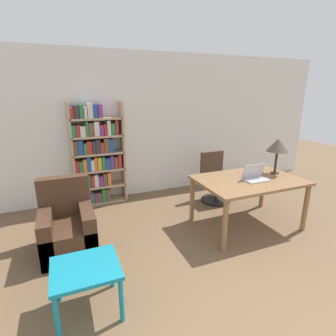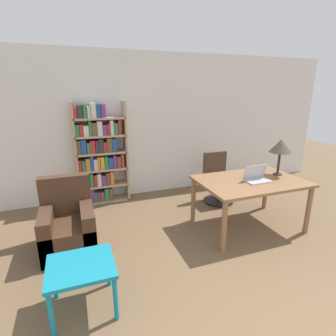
% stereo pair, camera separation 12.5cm
% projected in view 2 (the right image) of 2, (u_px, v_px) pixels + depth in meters
% --- Properties ---
extents(wall_back, '(8.00, 0.06, 2.70)m').
position_uv_depth(wall_back, '(151.00, 126.00, 5.08)').
color(wall_back, white).
rests_on(wall_back, ground_plane).
extents(desk, '(1.52, 1.02, 0.76)m').
position_uv_depth(desk, '(250.00, 186.00, 3.84)').
color(desk, olive).
rests_on(desk, ground_plane).
extents(laptop, '(0.36, 0.22, 0.23)m').
position_uv_depth(laptop, '(257.00, 178.00, 3.76)').
color(laptop, '#B2B2B7').
rests_on(laptop, desk).
extents(table_lamp, '(0.33, 0.33, 0.55)m').
position_uv_depth(table_lamp, '(281.00, 146.00, 3.94)').
color(table_lamp, '#2D2319').
rests_on(table_lamp, desk).
extents(office_chair, '(0.55, 0.55, 0.92)m').
position_uv_depth(office_chair, '(218.00, 180.00, 4.87)').
color(office_chair, black).
rests_on(office_chair, ground_plane).
extents(side_table_blue, '(0.60, 0.54, 0.49)m').
position_uv_depth(side_table_blue, '(81.00, 271.00, 2.41)').
color(side_table_blue, teal).
rests_on(side_table_blue, ground_plane).
extents(armchair, '(0.65, 0.77, 0.92)m').
position_uv_depth(armchair, '(68.00, 227.00, 3.44)').
color(armchair, '#472D1E').
rests_on(armchair, ground_plane).
extents(bookshelf, '(0.91, 0.28, 1.83)m').
position_uv_depth(bookshelf, '(99.00, 155.00, 4.69)').
color(bookshelf, tan).
rests_on(bookshelf, ground_plane).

